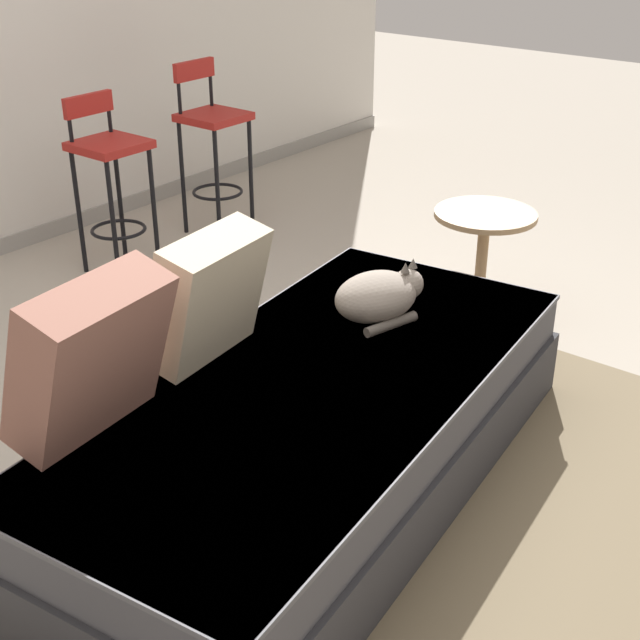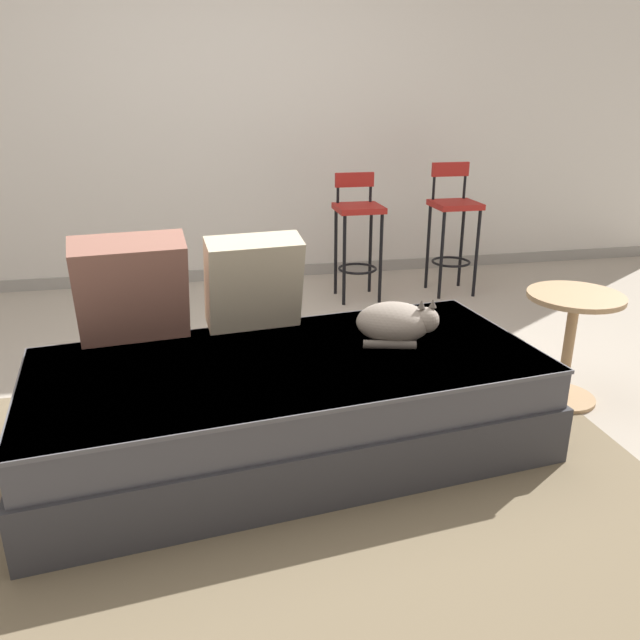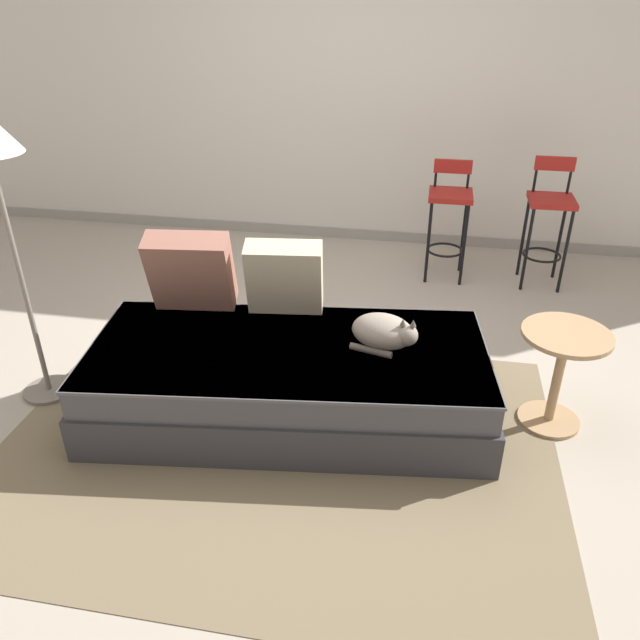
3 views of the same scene
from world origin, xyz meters
name	(u,v)px [view 2 (image 2 of 3)]	position (x,y,z in m)	size (l,w,h in m)	color
ground_plane	(277,404)	(0.00, 0.00, 0.00)	(16.00, 16.00, 0.00)	#A89E8E
wall_back_panel	(231,109)	(0.00, 2.25, 1.30)	(8.00, 0.10, 2.60)	silver
wall_baseboard_trim	(239,273)	(0.00, 2.20, 0.04)	(8.00, 0.02, 0.09)	gray
area_rug	(303,487)	(0.00, -0.70, 0.00)	(2.77, 2.05, 0.01)	#75664C
couch	(290,403)	(0.00, -0.40, 0.21)	(2.17, 1.19, 0.41)	#353539
throw_pillow_corner	(132,289)	(-0.61, -0.10, 0.65)	(0.48, 0.35, 0.48)	#936051
throw_pillow_middle	(254,283)	(-0.10, -0.04, 0.63)	(0.44, 0.29, 0.44)	beige
cat	(397,322)	(0.48, -0.30, 0.50)	(0.37, 0.31, 0.20)	gray
bar_stool_near_window	(358,225)	(0.80, 1.54, 0.54)	(0.32, 0.32, 0.89)	black
bar_stool_by_doorway	(453,220)	(1.52, 1.54, 0.55)	(0.32, 0.32, 0.94)	black
side_table	(570,332)	(1.38, -0.23, 0.35)	(0.44, 0.44, 0.55)	tan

